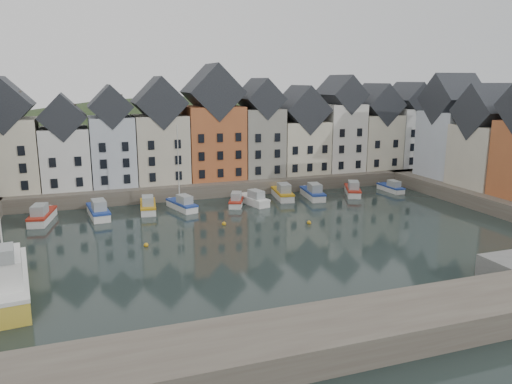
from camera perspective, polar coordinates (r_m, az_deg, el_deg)
name	(u,v)px	position (r m, az deg, el deg)	size (l,w,h in m)	color
ground	(279,241)	(54.99, 2.65, -5.61)	(260.00, 260.00, 0.00)	black
far_quay	(211,181)	(82.39, -5.22, 1.25)	(90.00, 16.00, 2.00)	brown
near_wall	(263,348)	(32.44, 0.85, -17.37)	(50.00, 6.00, 2.00)	brown
hillside	(183,243)	(111.86, -8.35, -5.81)	(153.60, 70.40, 64.00)	#212E17
far_terrace	(232,134)	(80.14, -2.73, 6.67)	(72.37, 8.16, 17.78)	beige
right_terrace	(490,139)	(79.77, 25.17, 5.49)	(8.30, 24.25, 16.36)	silver
mooring_buoys	(230,230)	(58.48, -2.97, -4.34)	(20.50, 5.50, 0.50)	#C18B16
boat_a	(42,216)	(67.44, -23.28, -2.52)	(3.34, 7.05, 2.60)	silver
boat_b	(98,211)	(67.20, -17.56, -2.10)	(2.85, 7.13, 2.67)	silver
boat_c	(148,206)	(68.44, -12.24, -1.58)	(2.70, 6.58, 2.46)	silver
boat_d	(182,204)	(68.51, -8.42, -1.39)	(3.47, 6.39, 11.66)	silver
boat_e	(237,201)	(70.33, -2.21, -0.99)	(3.84, 5.89, 2.17)	silver
boat_f	(253,199)	(70.71, -0.31, -0.85)	(3.43, 6.42, 2.36)	silver
boat_g	(283,193)	(74.30, 3.06, -0.14)	(3.17, 7.10, 2.63)	silver
boat_h	(313,193)	(74.90, 6.52, -0.11)	(3.03, 6.97, 2.59)	silver
boat_i	(353,190)	(78.04, 11.00, 0.22)	(4.46, 6.68, 2.47)	silver
boat_j	(391,188)	(81.70, 15.20, 0.48)	(1.83, 5.39, 2.05)	silver
large_vessel	(5,281)	(45.16, -26.77, -9.10)	(4.79, 12.89, 6.56)	gold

